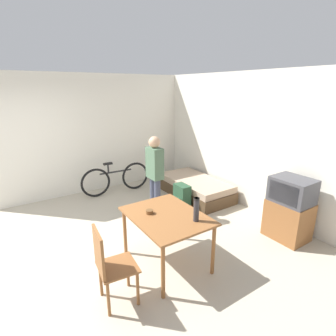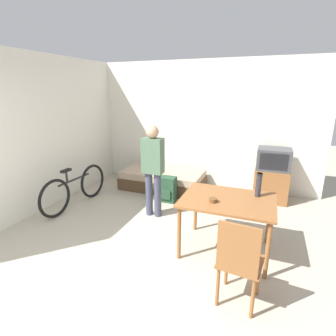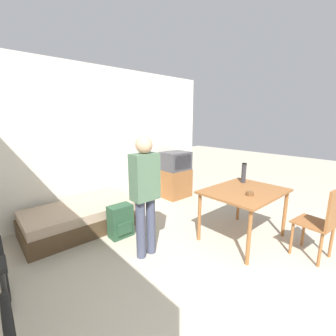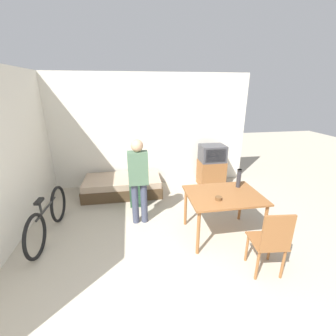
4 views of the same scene
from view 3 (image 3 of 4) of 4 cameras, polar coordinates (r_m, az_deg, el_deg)
wall_back at (r=4.40m, az=-18.21°, el=6.39°), size 5.29×0.06×2.70m
daybed at (r=3.98m, az=-20.75°, el=-11.61°), size 1.76×0.92×0.40m
tv at (r=5.12m, az=1.90°, el=-1.78°), size 0.62×0.50×1.04m
dining_table at (r=3.46m, az=18.79°, el=-6.69°), size 1.17×0.90×0.75m
wooden_chair at (r=3.43m, az=34.69°, el=-10.79°), size 0.46×0.46×0.96m
bicycle at (r=2.46m, az=-35.80°, el=-25.19°), size 0.13×1.64×0.76m
person_standing at (r=2.82m, az=-5.87°, el=-5.43°), size 0.34×0.21×1.56m
thermos_flask at (r=3.79m, az=18.69°, el=-1.00°), size 0.08×0.08×0.32m
mate_bowl at (r=3.22m, az=20.09°, el=-6.14°), size 0.10×0.10×0.05m
backpack at (r=3.56m, az=-11.94°, el=-13.07°), size 0.35×0.25×0.50m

